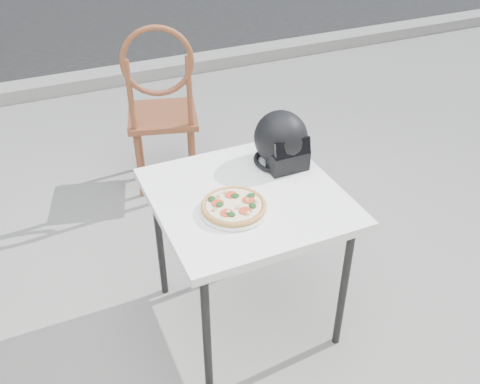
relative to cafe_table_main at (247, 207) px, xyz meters
name	(u,v)px	position (x,y,z in m)	size (l,w,h in m)	color
ground	(142,321)	(-0.49, 0.17, -0.68)	(80.00, 80.00, 0.00)	gray
curb	(55,86)	(-0.49, 3.17, -0.62)	(30.00, 0.25, 0.12)	gray
cafe_table_main	(247,207)	(0.00, 0.00, 0.00)	(0.79, 0.79, 0.75)	white
plate	(234,210)	(-0.10, -0.09, 0.08)	(0.33, 0.33, 0.02)	white
pizza	(234,206)	(-0.10, -0.09, 0.10)	(0.31, 0.31, 0.03)	#C58D48
helmet	(282,141)	(0.25, 0.17, 0.18)	(0.25, 0.26, 0.25)	black
cafe_chair_main	(161,101)	(-0.01, 1.28, -0.05)	(0.54, 0.54, 1.14)	brown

